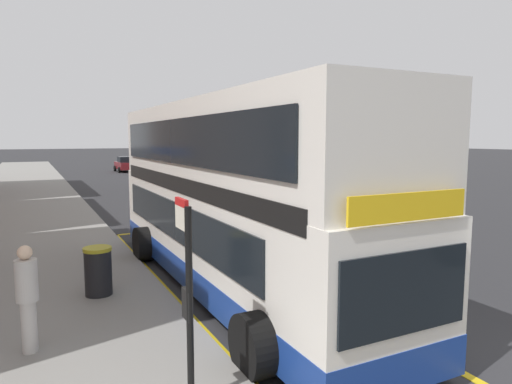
{
  "coord_description": "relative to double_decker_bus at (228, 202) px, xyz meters",
  "views": [
    {
      "loc": [
        -6.68,
        -3.82,
        3.57
      ],
      "look_at": [
        -1.02,
        7.44,
        2.07
      ],
      "focal_mm": 31.85,
      "sensor_mm": 36.0,
      "label": 1
    }
  ],
  "objects": [
    {
      "name": "litter_bin",
      "position": [
        -2.98,
        0.32,
        -1.39
      ],
      "size": [
        0.61,
        0.61,
        1.07
      ],
      "color": "black",
      "rests_on": "pavement_near"
    },
    {
      "name": "pedestrian_waiting_near_sign",
      "position": [
        -4.35,
        -2.02,
        -0.97
      ],
      "size": [
        0.34,
        0.34,
        1.76
      ],
      "color": "#B7B2AD",
      "rests_on": "pavement_near"
    },
    {
      "name": "ground_plane",
      "position": [
        2.46,
        25.93,
        -2.07
      ],
      "size": [
        260.0,
        260.0,
        0.0
      ],
      "primitive_type": "plane",
      "color": "#28282B"
    },
    {
      "name": "pavement_near",
      "position": [
        -4.54,
        25.93,
        -2.0
      ],
      "size": [
        6.0,
        76.0,
        0.14
      ],
      "primitive_type": "cube",
      "color": "gray",
      "rests_on": "ground"
    },
    {
      "name": "bus_stop_sign",
      "position": [
        -2.49,
        -4.48,
        -0.36
      ],
      "size": [
        0.09,
        0.51,
        2.66
      ],
      "color": "black",
      "rests_on": "pavement_near"
    },
    {
      "name": "parked_car_maroon_behind",
      "position": [
        5.11,
        39.59,
        -1.27
      ],
      "size": [
        2.09,
        4.2,
        1.62
      ],
      "rotation": [
        0.0,
        0.0,
        3.12
      ],
      "color": "maroon",
      "rests_on": "ground"
    },
    {
      "name": "double_decker_bus",
      "position": [
        0.0,
        0.0,
        0.0
      ],
      "size": [
        3.16,
        11.51,
        4.4
      ],
      "color": "white",
      "rests_on": "ground"
    },
    {
      "name": "parked_car_grey_ahead",
      "position": [
        5.0,
        21.48,
        -1.27
      ],
      "size": [
        2.09,
        4.2,
        1.62
      ],
      "rotation": [
        0.0,
        0.0,
        -0.05
      ],
      "color": "slate",
      "rests_on": "ground"
    },
    {
      "name": "bus_bay_markings",
      "position": [
        0.03,
        -0.01,
        -2.06
      ],
      "size": [
        3.15,
        14.49,
        0.01
      ],
      "color": "gold",
      "rests_on": "ground"
    }
  ]
}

